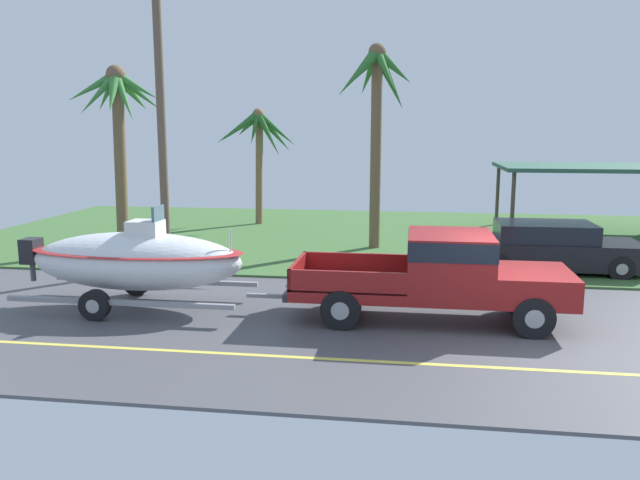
{
  "coord_description": "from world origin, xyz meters",
  "views": [
    {
      "loc": [
        -2.1,
        -12.18,
        3.93
      ],
      "look_at": [
        -4.22,
        2.17,
        1.39
      ],
      "focal_mm": 35.69,
      "sensor_mm": 36.0,
      "label": 1
    }
  ],
  "objects_px": {
    "boat_on_trailer": "(136,260)",
    "utility_pole": "(161,113)",
    "parked_sedan_near": "(550,248)",
    "palm_tree_near_right": "(258,136)",
    "palm_tree_mid": "(119,112)",
    "carport_awning": "(600,169)",
    "palm_tree_near_left": "(376,98)",
    "pickup_truck_towing": "(447,272)"
  },
  "relations": [
    {
      "from": "pickup_truck_towing",
      "to": "palm_tree_near_right",
      "type": "relative_size",
      "value": 1.23
    },
    {
      "from": "palm_tree_near_left",
      "to": "palm_tree_near_right",
      "type": "relative_size",
      "value": 1.39
    },
    {
      "from": "palm_tree_mid",
      "to": "boat_on_trailer",
      "type": "bearing_deg",
      "value": -62.95
    },
    {
      "from": "palm_tree_mid",
      "to": "carport_awning",
      "type": "bearing_deg",
      "value": 18.16
    },
    {
      "from": "utility_pole",
      "to": "pickup_truck_towing",
      "type": "bearing_deg",
      "value": -27.51
    },
    {
      "from": "carport_awning",
      "to": "boat_on_trailer",
      "type": "bearing_deg",
      "value": -137.78
    },
    {
      "from": "parked_sedan_near",
      "to": "palm_tree_near_right",
      "type": "height_order",
      "value": "palm_tree_near_right"
    },
    {
      "from": "parked_sedan_near",
      "to": "palm_tree_mid",
      "type": "bearing_deg",
      "value": 174.55
    },
    {
      "from": "boat_on_trailer",
      "to": "palm_tree_near_right",
      "type": "xyz_separation_m",
      "value": [
        -0.35,
        12.71,
        2.58
      ]
    },
    {
      "from": "palm_tree_near_left",
      "to": "boat_on_trailer",
      "type": "bearing_deg",
      "value": -120.95
    },
    {
      "from": "utility_pole",
      "to": "palm_tree_near_right",
      "type": "bearing_deg",
      "value": 86.4
    },
    {
      "from": "palm_tree_near_right",
      "to": "palm_tree_mid",
      "type": "relative_size",
      "value": 0.81
    },
    {
      "from": "palm_tree_near_right",
      "to": "boat_on_trailer",
      "type": "bearing_deg",
      "value": -88.44
    },
    {
      "from": "pickup_truck_towing",
      "to": "carport_awning",
      "type": "xyz_separation_m",
      "value": [
        6.01,
        11.57,
        1.46
      ]
    },
    {
      "from": "boat_on_trailer",
      "to": "palm_tree_near_right",
      "type": "relative_size",
      "value": 1.28
    },
    {
      "from": "palm_tree_near_right",
      "to": "parked_sedan_near",
      "type": "bearing_deg",
      "value": -36.9
    },
    {
      "from": "carport_awning",
      "to": "palm_tree_mid",
      "type": "relative_size",
      "value": 1.22
    },
    {
      "from": "palm_tree_near_right",
      "to": "palm_tree_mid",
      "type": "distance_m",
      "value": 7.05
    },
    {
      "from": "parked_sedan_near",
      "to": "palm_tree_mid",
      "type": "distance_m",
      "value": 13.63
    },
    {
      "from": "parked_sedan_near",
      "to": "palm_tree_near_right",
      "type": "distance_m",
      "value": 13.04
    },
    {
      "from": "carport_awning",
      "to": "palm_tree_near_right",
      "type": "bearing_deg",
      "value": 175.04
    },
    {
      "from": "palm_tree_near_left",
      "to": "palm_tree_mid",
      "type": "height_order",
      "value": "palm_tree_near_left"
    },
    {
      "from": "carport_awning",
      "to": "parked_sedan_near",
      "type": "bearing_deg",
      "value": -114.44
    },
    {
      "from": "parked_sedan_near",
      "to": "palm_tree_mid",
      "type": "height_order",
      "value": "palm_tree_mid"
    },
    {
      "from": "utility_pole",
      "to": "palm_tree_mid",
      "type": "bearing_deg",
      "value": 134.83
    },
    {
      "from": "parked_sedan_near",
      "to": "utility_pole",
      "type": "xyz_separation_m",
      "value": [
        -10.7,
        -1.11,
        3.68
      ]
    },
    {
      "from": "boat_on_trailer",
      "to": "parked_sedan_near",
      "type": "bearing_deg",
      "value": 27.42
    },
    {
      "from": "parked_sedan_near",
      "to": "palm_tree_near_left",
      "type": "relative_size",
      "value": 0.7
    },
    {
      "from": "pickup_truck_towing",
      "to": "palm_tree_near_left",
      "type": "height_order",
      "value": "palm_tree_near_left"
    },
    {
      "from": "palm_tree_near_left",
      "to": "utility_pole",
      "type": "relative_size",
      "value": 0.79
    },
    {
      "from": "palm_tree_near_left",
      "to": "palm_tree_mid",
      "type": "relative_size",
      "value": 1.12
    },
    {
      "from": "boat_on_trailer",
      "to": "utility_pole",
      "type": "xyz_separation_m",
      "value": [
        -0.9,
        3.98,
        3.28
      ]
    },
    {
      "from": "carport_awning",
      "to": "palm_tree_near_right",
      "type": "height_order",
      "value": "palm_tree_near_right"
    },
    {
      "from": "palm_tree_mid",
      "to": "palm_tree_near_right",
      "type": "bearing_deg",
      "value": 65.67
    },
    {
      "from": "parked_sedan_near",
      "to": "palm_tree_mid",
      "type": "relative_size",
      "value": 0.78
    },
    {
      "from": "carport_awning",
      "to": "palm_tree_near_left",
      "type": "bearing_deg",
      "value": -155.42
    },
    {
      "from": "palm_tree_near_left",
      "to": "palm_tree_near_right",
      "type": "distance_m",
      "value": 7.11
    },
    {
      "from": "boat_on_trailer",
      "to": "parked_sedan_near",
      "type": "relative_size",
      "value": 1.31
    },
    {
      "from": "boat_on_trailer",
      "to": "utility_pole",
      "type": "relative_size",
      "value": 0.72
    },
    {
      "from": "palm_tree_near_left",
      "to": "palm_tree_near_right",
      "type": "xyz_separation_m",
      "value": [
        -5.09,
        4.8,
        -1.26
      ]
    },
    {
      "from": "carport_awning",
      "to": "palm_tree_near_left",
      "type": "height_order",
      "value": "palm_tree_near_left"
    },
    {
      "from": "palm_tree_near_left",
      "to": "pickup_truck_towing",
      "type": "bearing_deg",
      "value": -75.79
    }
  ]
}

